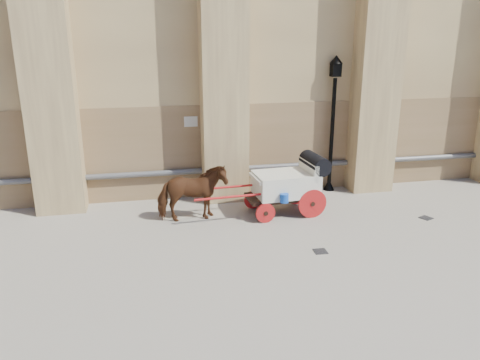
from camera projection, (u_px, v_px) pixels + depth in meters
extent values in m
plane|color=gray|center=(287.00, 242.00, 12.06)|extent=(90.00, 90.00, 0.00)
cube|color=#8E704E|center=(309.00, 145.00, 15.88)|extent=(44.00, 0.35, 3.00)
cylinder|color=#59595B|center=(311.00, 165.00, 15.81)|extent=(42.00, 0.18, 0.18)
cube|color=beige|center=(191.00, 122.00, 14.63)|extent=(0.42, 0.04, 0.32)
imported|color=#593417|center=(192.00, 193.00, 13.20)|extent=(1.98, 1.00, 1.63)
cube|color=black|center=(282.00, 196.00, 13.85)|extent=(2.15, 1.08, 0.11)
cube|color=silver|center=(286.00, 184.00, 13.76)|extent=(1.88, 1.30, 0.67)
cube|color=silver|center=(309.00, 170.00, 13.83)|extent=(0.22, 1.20, 0.52)
cube|color=silver|center=(260.00, 178.00, 13.48)|extent=(0.40, 1.07, 0.10)
cylinder|color=black|center=(315.00, 163.00, 13.82)|extent=(0.61, 1.22, 0.53)
cylinder|color=red|center=(312.00, 204.00, 13.52)|extent=(0.86, 0.11, 0.86)
cylinder|color=red|center=(297.00, 191.00, 14.60)|extent=(0.86, 0.11, 0.86)
cylinder|color=red|center=(266.00, 213.00, 13.20)|extent=(0.57, 0.09, 0.57)
cylinder|color=red|center=(253.00, 200.00, 14.28)|extent=(0.57, 0.09, 0.57)
cylinder|color=red|center=(235.00, 197.00, 12.97)|extent=(2.28, 0.21, 0.07)
cylinder|color=red|center=(227.00, 187.00, 13.76)|extent=(2.28, 0.21, 0.07)
cylinder|color=blue|center=(284.00, 198.00, 13.13)|extent=(0.25, 0.25, 0.25)
cylinder|color=black|center=(332.00, 136.00, 15.52)|extent=(0.13, 0.13, 3.78)
cone|color=black|center=(329.00, 184.00, 16.03)|extent=(0.38, 0.38, 0.38)
cube|color=black|center=(336.00, 69.00, 14.88)|extent=(0.29, 0.29, 0.44)
cone|color=black|center=(336.00, 59.00, 14.79)|extent=(0.42, 0.42, 0.25)
cube|color=black|center=(320.00, 251.00, 11.51)|extent=(0.33, 0.33, 0.01)
cube|color=black|center=(426.00, 218.00, 13.60)|extent=(0.42, 0.42, 0.01)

